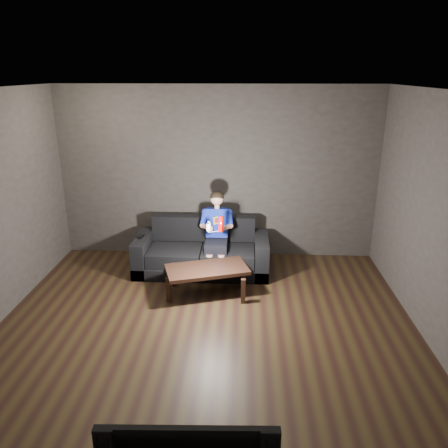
{
  "coord_description": "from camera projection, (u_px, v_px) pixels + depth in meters",
  "views": [
    {
      "loc": [
        0.44,
        -4.21,
        2.88
      ],
      "look_at": [
        0.15,
        1.55,
        0.85
      ],
      "focal_mm": 35.0,
      "sensor_mm": 36.0,
      "label": 1
    }
  ],
  "objects": [
    {
      "name": "ceiling",
      "position": [
        199.0,
        91.0,
        4.04
      ],
      "size": [
        5.0,
        5.0,
        0.02
      ],
      "primitive_type": "cube",
      "color": "silver",
      "rests_on": "back_wall"
    },
    {
      "name": "sofa",
      "position": [
        202.0,
        254.0,
        6.61
      ],
      "size": [
        1.99,
        0.86,
        0.77
      ],
      "color": "black",
      "rests_on": "floor"
    },
    {
      "name": "child",
      "position": [
        217.0,
        228.0,
        6.41
      ],
      "size": [
        0.48,
        0.59,
        1.18
      ],
      "color": "black",
      "rests_on": "sofa"
    },
    {
      "name": "wii_remote_black",
      "position": [
        141.0,
        236.0,
        6.48
      ],
      "size": [
        0.06,
        0.16,
        0.03
      ],
      "color": "black",
      "rests_on": "sofa"
    },
    {
      "name": "front_wall",
      "position": [
        152.0,
        401.0,
        2.14
      ],
      "size": [
        5.0,
        0.04,
        2.7
      ],
      "primitive_type": "cube",
      "color": "#383430",
      "rests_on": "ground"
    },
    {
      "name": "nunchuk_white",
      "position": [
        208.0,
        227.0,
        5.92
      ],
      "size": [
        0.08,
        0.11,
        0.16
      ],
      "color": "white",
      "rests_on": "child"
    },
    {
      "name": "wii_remote_red",
      "position": [
        221.0,
        224.0,
        5.9
      ],
      "size": [
        0.07,
        0.09,
        0.21
      ],
      "color": "#CC0200",
      "rests_on": "child"
    },
    {
      "name": "coffee_table",
      "position": [
        207.0,
        271.0,
        5.85
      ],
      "size": [
        1.19,
        0.84,
        0.39
      ],
      "color": "black",
      "rests_on": "floor"
    },
    {
      "name": "floor",
      "position": [
        204.0,
        340.0,
        4.94
      ],
      "size": [
        5.0,
        5.0,
        0.0
      ],
      "primitive_type": "plane",
      "color": "black",
      "rests_on": "ground"
    },
    {
      "name": "back_wall",
      "position": [
        218.0,
        174.0,
        6.85
      ],
      "size": [
        5.0,
        0.04,
        2.7
      ],
      "primitive_type": "cube",
      "color": "#383430",
      "rests_on": "ground"
    }
  ]
}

